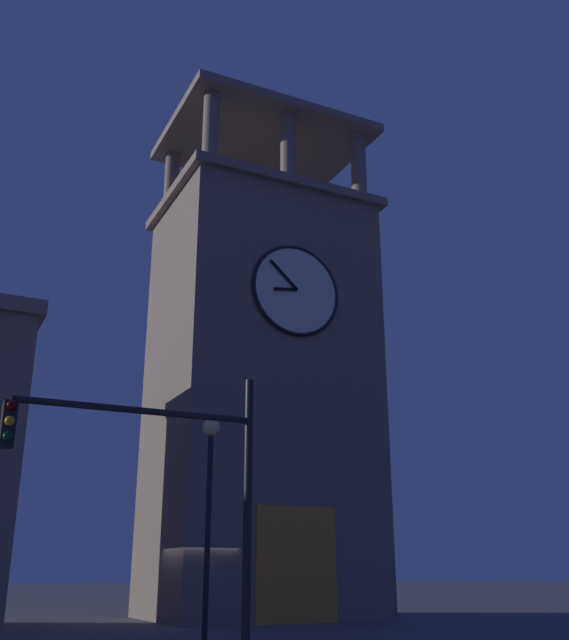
# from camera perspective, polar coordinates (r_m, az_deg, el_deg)

# --- Properties ---
(ground_plane) EXTENTS (200.00, 200.00, 0.00)m
(ground_plane) POSITION_cam_1_polar(r_m,az_deg,el_deg) (27.28, -7.23, -22.47)
(ground_plane) COLOR #4C4C51
(clocktower) EXTENTS (9.08, 7.20, 23.91)m
(clocktower) POSITION_cam_1_polar(r_m,az_deg,el_deg) (31.49, -1.85, -5.12)
(clocktower) COLOR #75665B
(clocktower) RESTS_ON ground_plane
(traffic_signal_near) EXTENTS (4.43, 0.41, 5.18)m
(traffic_signal_near) POSITION_cam_1_polar(r_m,az_deg,el_deg) (13.19, -9.07, -11.61)
(traffic_signal_near) COLOR black
(traffic_signal_near) RESTS_ON ground_plane
(street_lamp) EXTENTS (0.44, 0.44, 5.43)m
(street_lamp) POSITION_cam_1_polar(r_m,az_deg,el_deg) (18.78, -5.86, -12.66)
(street_lamp) COLOR black
(street_lamp) RESTS_ON ground_plane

